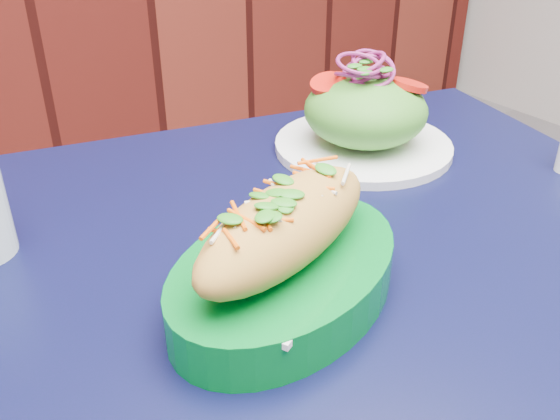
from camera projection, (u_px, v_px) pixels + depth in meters
cafe_table at (354, 326)px, 0.67m from camera, size 0.97×0.97×0.75m
banh_mi_basket at (285, 256)px, 0.55m from camera, size 0.30×0.24×0.12m
salad_plate at (365, 116)px, 0.83m from camera, size 0.24×0.24×0.13m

